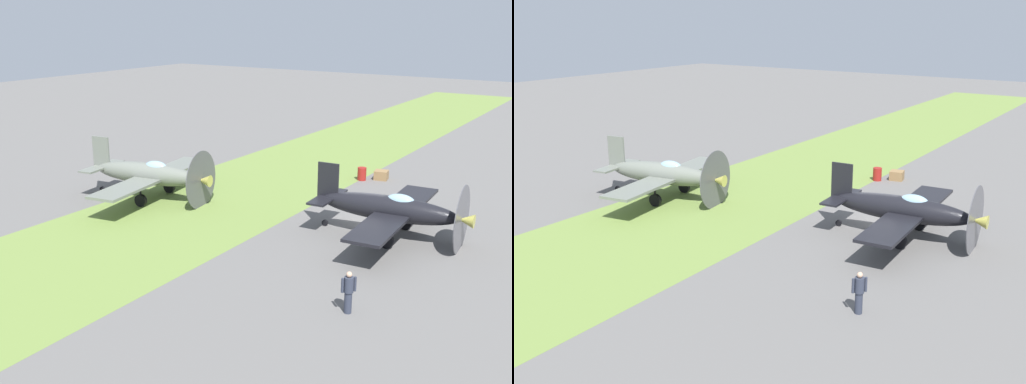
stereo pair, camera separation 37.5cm
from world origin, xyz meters
TOP-DOWN VIEW (x-y plane):
  - ground_plane at (0.00, 0.00)m, footprint 160.00×160.00m
  - grass_verge at (0.00, -9.68)m, footprint 120.00×11.00m
  - airplane_lead at (1.24, 1.73)m, footprint 10.42×8.24m
  - airplane_wingman at (2.91, -13.35)m, footprint 10.81×8.60m
  - ground_crew_chief at (10.07, 3.51)m, footprint 0.49×0.46m
  - fuel_drum at (-8.46, -4.10)m, footprint 0.60×0.60m
  - supply_crate at (-9.36, -3.04)m, footprint 1.06×1.06m

SIDE VIEW (x-z plane):
  - ground_plane at x=0.00m, z-range 0.00..0.00m
  - grass_verge at x=0.00m, z-range 0.00..0.01m
  - supply_crate at x=-9.36m, z-range 0.00..0.64m
  - fuel_drum at x=-8.46m, z-range 0.00..0.90m
  - ground_crew_chief at x=10.07m, z-range 0.05..1.78m
  - airplane_lead at x=1.24m, z-range -0.30..3.41m
  - airplane_wingman at x=2.91m, z-range -0.31..3.51m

